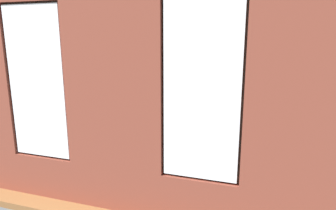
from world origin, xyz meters
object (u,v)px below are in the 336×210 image
at_px(couch_left, 305,160).
at_px(potted_plant_beside_window_right, 10,134).
at_px(cup_ceramic, 163,124).
at_px(potted_plant_corner_near_left, 301,114).
at_px(potted_plant_corner_far_left, 332,183).
at_px(potted_plant_by_left_couch, 277,130).
at_px(tv_flatscreen, 47,100).
at_px(potted_plant_between_couches, 185,162).
at_px(media_console, 49,126).
at_px(candle_jar, 205,124).
at_px(potted_plant_near_tv, 33,125).
at_px(couch_by_window, 99,162).
at_px(remote_black, 185,126).
at_px(remote_gray, 178,124).
at_px(potted_plant_foreground_right, 104,97).
at_px(coffee_table, 185,128).
at_px(papasan_chair, 192,113).

relative_size(couch_left, potted_plant_beside_window_right, 1.64).
height_order(couch_left, cup_ceramic, couch_left).
height_order(potted_plant_corner_near_left, potted_plant_corner_far_left, potted_plant_corner_far_left).
bearing_deg(potted_plant_by_left_couch, tv_flatscreen, 12.09).
distance_m(potted_plant_beside_window_right, potted_plant_between_couches, 3.15).
bearing_deg(media_console, potted_plant_by_left_couch, -167.88).
distance_m(candle_jar, potted_plant_near_tv, 3.53).
bearing_deg(potted_plant_beside_window_right, couch_left, -165.70).
bearing_deg(couch_by_window, remote_black, -113.16).
height_order(couch_by_window, potted_plant_near_tv, potted_plant_near_tv).
distance_m(remote_black, remote_gray, 0.22).
distance_m(couch_by_window, potted_plant_foreground_right, 4.10).
distance_m(remote_gray, media_console, 3.03).
height_order(couch_by_window, potted_plant_corner_near_left, potted_plant_corner_near_left).
height_order(coffee_table, potted_plant_corner_far_left, potted_plant_corner_far_left).
distance_m(remote_gray, papasan_chair, 1.02).
xyz_separation_m(coffee_table, potted_plant_between_couches, (-0.55, 2.06, 0.13)).
distance_m(remote_gray, tv_flatscreen, 3.07).
bearing_deg(potted_plant_corner_near_left, media_console, 20.64).
bearing_deg(couch_left, potted_plant_beside_window_right, -80.65).
bearing_deg(tv_flatscreen, potted_plant_between_couches, 158.20).
distance_m(cup_ceramic, potted_plant_corner_near_left, 3.41).
height_order(couch_by_window, media_console, couch_by_window).
xyz_separation_m(couch_by_window, remote_black, (-0.90, -2.11, 0.09)).
distance_m(tv_flatscreen, potted_plant_corner_far_left, 5.88).
distance_m(potted_plant_beside_window_right, potted_plant_corner_near_left, 6.33).
bearing_deg(remote_gray, media_console, -160.95).
xyz_separation_m(potted_plant_corner_near_left, potted_plant_by_left_couch, (0.56, 1.03, -0.16)).
bearing_deg(potted_plant_beside_window_right, potted_plant_near_tv, -89.89).
bearing_deg(potted_plant_corner_near_left, potted_plant_between_couches, 61.63).
xyz_separation_m(cup_ceramic, tv_flatscreen, (2.67, 0.46, 0.46)).
relative_size(couch_left, remote_black, 12.56).
bearing_deg(potted_plant_foreground_right, potted_plant_beside_window_right, 94.03).
bearing_deg(couch_left, couch_by_window, -75.52).
xyz_separation_m(couch_by_window, couch_left, (-3.24, -1.14, -0.00)).
xyz_separation_m(remote_black, potted_plant_near_tv, (2.59, 1.68, 0.25)).
xyz_separation_m(tv_flatscreen, potted_plant_corner_near_left, (-5.65, -2.12, -0.41)).
relative_size(candle_jar, potted_plant_corner_far_left, 0.09).
distance_m(candle_jar, potted_plant_corner_near_left, 2.50).
bearing_deg(potted_plant_beside_window_right, potted_plant_foreground_right, -85.97).
height_order(cup_ceramic, candle_jar, same).
xyz_separation_m(remote_gray, media_console, (2.95, 0.68, -0.12)).
distance_m(potted_plant_near_tv, potted_plant_corner_far_left, 5.11).
height_order(potted_plant_foreground_right, potted_plant_corner_near_left, potted_plant_foreground_right).
distance_m(couch_left, potted_plant_beside_window_right, 5.10).
xyz_separation_m(coffee_table, potted_plant_corner_near_left, (-2.50, -1.55, 0.15)).
distance_m(cup_ceramic, papasan_chair, 1.29).
distance_m(remote_black, papasan_chair, 1.12).
bearing_deg(media_console, potted_plant_beside_window_right, 108.74).
xyz_separation_m(remote_black, potted_plant_beside_window_right, (2.59, 2.22, 0.25)).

